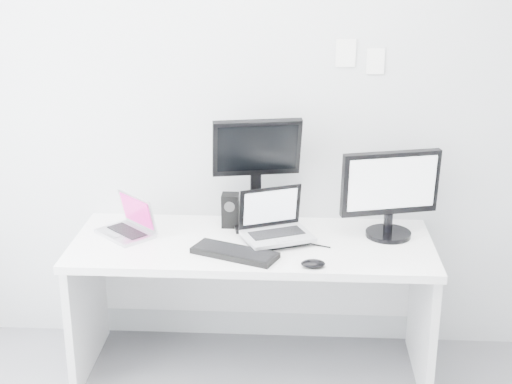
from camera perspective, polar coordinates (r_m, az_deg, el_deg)
back_wall at (r=3.83m, az=0.01°, el=6.78°), size 3.60×0.00×3.60m
desk at (r=3.85m, az=-0.28°, el=-8.87°), size 1.80×0.70×0.73m
macbook at (r=3.79m, az=-10.18°, el=-1.81°), size 0.35×0.35×0.21m
speaker at (r=3.85m, az=-2.00°, el=-1.41°), size 0.11×0.11×0.18m
dell_laptop at (r=3.63m, az=1.70°, el=-1.97°), size 0.40×0.36×0.27m
rear_monitor at (r=3.76m, az=0.02°, el=1.55°), size 0.47×0.25×0.61m
samsung_monitor at (r=3.73m, az=10.38°, el=-0.09°), size 0.55×0.36×0.46m
keyboard at (r=3.53m, az=-1.66°, el=-4.73°), size 0.44×0.30×0.03m
mouse at (r=3.41m, az=4.43°, el=-5.55°), size 0.12×0.08×0.04m
wall_note_0 at (r=3.78m, az=6.96°, el=10.63°), size 0.10×0.00×0.14m
wall_note_1 at (r=3.80m, az=9.22°, el=9.95°), size 0.09×0.00×0.13m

